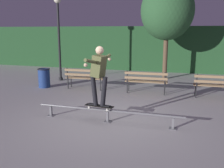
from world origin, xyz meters
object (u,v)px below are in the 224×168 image
(park_bench_leftmost, at_px, (84,76))
(park_bench_right_center, at_px, (217,84))
(tree_behind_benches, at_px, (167,11))
(park_bench_left_center, at_px, (146,80))
(skateboarder, at_px, (99,71))
(grind_rail, at_px, (108,112))
(lamp_post_left, at_px, (59,28))
(skateboard, at_px, (99,106))
(trash_can, at_px, (44,78))

(park_bench_leftmost, relative_size, park_bench_right_center, 1.00)
(park_bench_right_center, relative_size, tree_behind_benches, 0.35)
(park_bench_left_center, bearing_deg, skateboarder, -102.39)
(skateboarder, height_order, park_bench_leftmost, skateboarder)
(park_bench_leftmost, xyz_separation_m, park_bench_right_center, (5.03, 0.00, 0.00))
(skateboarder, bearing_deg, grind_rail, 0.10)
(park_bench_leftmost, bearing_deg, tree_behind_benches, 47.67)
(grind_rail, relative_size, skateboarder, 2.53)
(lamp_post_left, bearing_deg, grind_rail, -50.55)
(grind_rail, xyz_separation_m, skateboard, (-0.23, -0.00, 0.15))
(skateboarder, relative_size, trash_can, 1.95)
(park_bench_leftmost, height_order, park_bench_right_center, same)
(park_bench_left_center, distance_m, trash_can, 4.31)
(park_bench_left_center, relative_size, tree_behind_benches, 0.35)
(skateboard, bearing_deg, park_bench_left_center, 77.56)
(skateboard, height_order, trash_can, trash_can)
(lamp_post_left, bearing_deg, skateboard, -52.27)
(park_bench_right_center, bearing_deg, tree_behind_benches, 122.89)
(skateboarder, distance_m, park_bench_leftmost, 3.83)
(tree_behind_benches, bearing_deg, skateboard, -100.02)
(lamp_post_left, relative_size, trash_can, 4.88)
(skateboarder, distance_m, trash_can, 4.86)
(skateboard, xyz_separation_m, park_bench_leftmost, (-1.79, 3.28, 0.13))
(park_bench_left_center, bearing_deg, tree_behind_benches, 82.48)
(park_bench_left_center, xyz_separation_m, park_bench_right_center, (2.52, 0.00, 0.00))
(trash_can, bearing_deg, park_bench_leftmost, 4.50)
(lamp_post_left, bearing_deg, tree_behind_benches, 20.63)
(grind_rail, relative_size, skateboard, 4.94)
(grind_rail, relative_size, tree_behind_benches, 0.85)
(grind_rail, relative_size, park_bench_leftmost, 2.45)
(park_bench_right_center, distance_m, tree_behind_benches, 4.72)
(trash_can, bearing_deg, park_bench_right_center, 1.18)
(grind_rail, height_order, park_bench_leftmost, park_bench_leftmost)
(skateboarder, relative_size, tree_behind_benches, 0.33)
(skateboard, xyz_separation_m, tree_behind_benches, (1.15, 6.51, 2.86))
(grind_rail, xyz_separation_m, park_bench_right_center, (3.01, 3.28, 0.28))
(park_bench_right_center, relative_size, trash_can, 2.02)
(park_bench_leftmost, relative_size, park_bench_left_center, 1.00)
(park_bench_left_center, distance_m, park_bench_right_center, 2.52)
(park_bench_left_center, relative_size, trash_can, 2.02)
(grind_rail, bearing_deg, trash_can, 140.50)
(skateboard, bearing_deg, grind_rail, 0.00)
(grind_rail, height_order, trash_can, trash_can)
(skateboard, distance_m, lamp_post_left, 6.30)
(skateboarder, bearing_deg, park_bench_right_center, 45.39)
(grind_rail, relative_size, trash_can, 4.94)
(tree_behind_benches, bearing_deg, skateboarder, -100.00)
(tree_behind_benches, bearing_deg, trash_can, -144.51)
(skateboard, relative_size, park_bench_leftmost, 0.50)
(park_bench_left_center, distance_m, lamp_post_left, 4.99)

